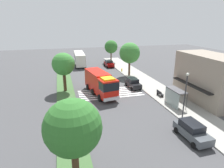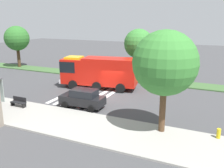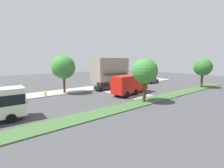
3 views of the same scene
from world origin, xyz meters
The scene contains 11 objects.
ground_plane centered at (0.00, 0.00, 0.00)m, with size 120.00×120.00×0.00m, color #424244.
sidewalk centered at (0.00, 8.57, 0.07)m, with size 60.00×5.04×0.14m, color #9E9B93.
median_strip centered at (0.00, -7.55, 0.07)m, with size 60.00×3.00×0.14m, color #3D6033.
crosswalk centered at (2.17, 0.00, 0.01)m, with size 4.95×10.89×0.01m.
fire_truck centered at (2.49, -1.72, 2.12)m, with size 9.54×4.14×3.75m.
parked_car_mid centered at (0.52, 4.85, 0.91)m, with size 4.29×2.11×1.79m.
bench_near_shelter centered at (5.98, 7.49, 0.59)m, with size 1.60×0.50×0.90m.
sidewalk_tree_west centered at (-7.58, 7.05, 5.22)m, with size 4.59×4.59×7.40m.
median_tree_far_west centered at (-0.72, -7.55, 4.93)m, with size 3.89×3.89×6.78m.
median_tree_west centered at (20.75, -7.55, 4.94)m, with size 4.11×4.11×6.89m.
fire_hydrant centered at (-11.48, 6.55, 0.49)m, with size 0.28×0.28×0.70m, color gold.
Camera 2 is at (-11.29, 23.92, 8.25)m, focal length 39.64 mm.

